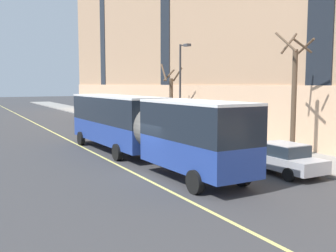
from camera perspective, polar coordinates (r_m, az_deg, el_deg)
ground_plane at (r=19.91m, az=-1.82°, el=-6.92°), size 260.00×260.00×0.00m
sidewalk at (r=27.40m, az=12.79°, el=-3.31°), size 4.51×160.00×0.15m
city_bus at (r=23.09m, az=-4.04°, el=0.29°), size 3.37×18.19×3.73m
parked_car_silver_1 at (r=20.59m, az=16.05°, el=-4.49°), size 2.01×4.79×1.56m
parked_car_black_2 at (r=47.74m, az=-10.41°, el=1.55°), size 1.93×4.30×1.56m
parked_car_black_4 at (r=39.14m, az=-6.54°, el=0.64°), size 2.10×4.64×1.56m
street_tree_mid_block at (r=24.31m, az=17.80°, el=4.49°), size 1.73×1.67×7.37m
street_tree_far_uptown at (r=36.57m, az=0.42°, el=3.92°), size 1.73×1.62×6.20m
street_lamp at (r=32.14m, az=1.98°, el=6.51°), size 0.36×1.48×7.53m
lane_centerline at (r=22.24m, az=-7.40°, el=-5.57°), size 0.16×140.00×0.01m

